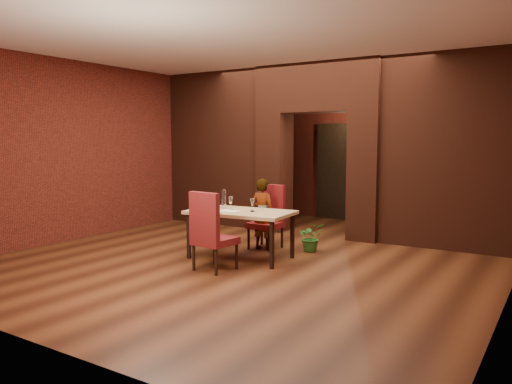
# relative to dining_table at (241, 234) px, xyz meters

# --- Properties ---
(floor) EXTENTS (8.00, 8.00, 0.00)m
(floor) POSITION_rel_dining_table_xyz_m (0.15, 0.38, -0.36)
(floor) COLOR #4D2613
(floor) RESTS_ON ground
(ceiling) EXTENTS (7.00, 8.00, 0.04)m
(ceiling) POSITION_rel_dining_table_xyz_m (0.15, 0.38, 2.84)
(ceiling) COLOR silver
(ceiling) RESTS_ON ground
(wall_back) EXTENTS (7.00, 0.04, 3.20)m
(wall_back) POSITION_rel_dining_table_xyz_m (0.15, 4.38, 1.24)
(wall_back) COLOR maroon
(wall_back) RESTS_ON ground
(wall_front) EXTENTS (7.00, 0.04, 3.20)m
(wall_front) POSITION_rel_dining_table_xyz_m (0.15, -3.62, 1.24)
(wall_front) COLOR maroon
(wall_front) RESTS_ON ground
(wall_left) EXTENTS (0.04, 8.00, 3.20)m
(wall_left) POSITION_rel_dining_table_xyz_m (-3.35, 0.38, 1.24)
(wall_left) COLOR maroon
(wall_left) RESTS_ON ground
(pillar_left) EXTENTS (0.55, 0.55, 2.30)m
(pillar_left) POSITION_rel_dining_table_xyz_m (-0.80, 2.38, 0.79)
(pillar_left) COLOR maroon
(pillar_left) RESTS_ON ground
(pillar_right) EXTENTS (0.55, 0.55, 2.30)m
(pillar_right) POSITION_rel_dining_table_xyz_m (1.10, 2.38, 0.79)
(pillar_right) COLOR maroon
(pillar_right) RESTS_ON ground
(lintel) EXTENTS (2.45, 0.55, 0.90)m
(lintel) POSITION_rel_dining_table_xyz_m (0.15, 2.38, 2.39)
(lintel) COLOR maroon
(lintel) RESTS_ON ground
(wing_wall_left) EXTENTS (2.28, 0.35, 3.20)m
(wing_wall_left) POSITION_rel_dining_table_xyz_m (-2.21, 2.38, 1.24)
(wing_wall_left) COLOR maroon
(wing_wall_left) RESTS_ON ground
(wing_wall_right) EXTENTS (2.28, 0.35, 3.20)m
(wing_wall_right) POSITION_rel_dining_table_xyz_m (2.52, 2.38, 1.24)
(wing_wall_right) COLOR maroon
(wing_wall_right) RESTS_ON ground
(vent_panel) EXTENTS (0.40, 0.03, 0.50)m
(vent_panel) POSITION_rel_dining_table_xyz_m (-0.80, 2.09, 0.19)
(vent_panel) COLOR brown
(vent_panel) RESTS_ON ground
(rear_door) EXTENTS (0.90, 0.08, 2.10)m
(rear_door) POSITION_rel_dining_table_xyz_m (-0.25, 4.32, 0.69)
(rear_door) COLOR black
(rear_door) RESTS_ON ground
(rear_door_frame) EXTENTS (1.02, 0.04, 2.22)m
(rear_door_frame) POSITION_rel_dining_table_xyz_m (-0.25, 4.28, 0.69)
(rear_door_frame) COLOR black
(rear_door_frame) RESTS_ON ground
(dining_table) EXTENTS (1.62, 1.01, 0.73)m
(dining_table) POSITION_rel_dining_table_xyz_m (0.00, 0.00, 0.00)
(dining_table) COLOR tan
(dining_table) RESTS_ON ground
(chair_far) EXTENTS (0.49, 0.49, 1.05)m
(chair_far) POSITION_rel_dining_table_xyz_m (-0.03, 0.78, 0.16)
(chair_far) COLOR maroon
(chair_far) RESTS_ON ground
(chair_near) EXTENTS (0.55, 0.55, 1.10)m
(chair_near) POSITION_rel_dining_table_xyz_m (0.09, -0.76, 0.18)
(chair_near) COLOR maroon
(chair_near) RESTS_ON ground
(person_seated) EXTENTS (0.44, 0.29, 1.17)m
(person_seated) POSITION_rel_dining_table_xyz_m (-0.05, 0.72, 0.22)
(person_seated) COLOR white
(person_seated) RESTS_ON ground
(wine_glass_a) EXTENTS (0.08, 0.08, 0.20)m
(wine_glass_a) POSITION_rel_dining_table_xyz_m (-0.18, 0.00, 0.46)
(wine_glass_a) COLOR white
(wine_glass_a) RESTS_ON dining_table
(wine_glass_b) EXTENTS (0.08, 0.08, 0.19)m
(wine_glass_b) POSITION_rel_dining_table_xyz_m (0.16, 0.09, 0.46)
(wine_glass_b) COLOR silver
(wine_glass_b) RESTS_ON dining_table
(wine_glass_c) EXTENTS (0.08, 0.08, 0.19)m
(wine_glass_c) POSITION_rel_dining_table_xyz_m (0.21, 0.00, 0.46)
(wine_glass_c) COLOR silver
(wine_glass_c) RESTS_ON dining_table
(tasting_sheet) EXTENTS (0.29, 0.23, 0.00)m
(tasting_sheet) POSITION_rel_dining_table_xyz_m (-0.13, -0.10, 0.37)
(tasting_sheet) COLOR white
(tasting_sheet) RESTS_ON dining_table
(wine_bucket) EXTENTS (0.17, 0.17, 0.21)m
(wine_bucket) POSITION_rel_dining_table_xyz_m (-0.56, -0.00, 0.47)
(wine_bucket) COLOR silver
(wine_bucket) RESTS_ON dining_table
(water_bottle) EXTENTS (0.07, 0.07, 0.30)m
(water_bottle) POSITION_rel_dining_table_xyz_m (-0.38, 0.11, 0.51)
(water_bottle) COLOR silver
(water_bottle) RESTS_ON dining_table
(potted_plant) EXTENTS (0.56, 0.55, 0.47)m
(potted_plant) POSITION_rel_dining_table_xyz_m (0.71, 0.99, -0.13)
(potted_plant) COLOR #2C7027
(potted_plant) RESTS_ON ground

